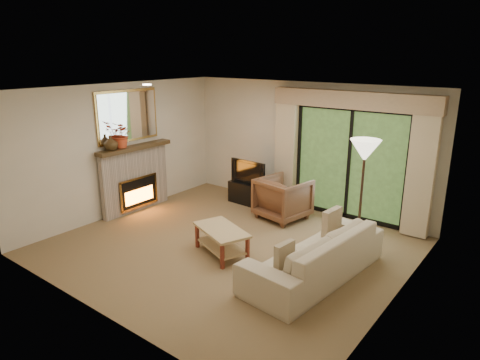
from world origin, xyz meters
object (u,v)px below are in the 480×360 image
Objects in this scene: sofa at (314,253)px; coffee_table at (221,241)px; media_console at (250,193)px; armchair at (283,198)px.

sofa is 2.45× the size of coffee_table.
media_console is at bearing -121.36° from sofa.
coffee_table is at bearing -61.69° from media_console.
sofa is at bearing -34.36° from media_console.
armchair reaches higher than coffee_table.
media_console is at bearing -6.22° from armchair.
sofa is at bearing 143.76° from armchair.
sofa reaches higher than coffee_table.
armchair is at bearing 113.36° from coffee_table.
armchair is at bearing -13.68° from media_console.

